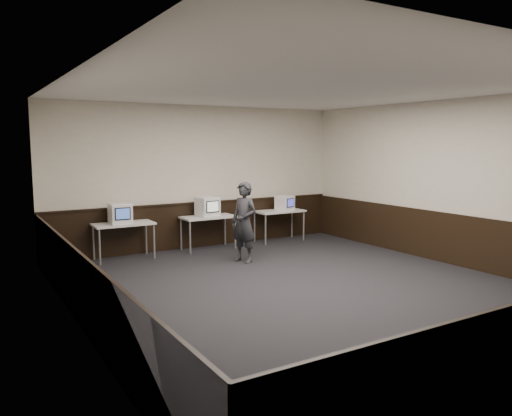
{
  "coord_description": "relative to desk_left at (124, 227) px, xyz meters",
  "views": [
    {
      "loc": [
        -4.73,
        -6.35,
        2.34
      ],
      "look_at": [
        0.04,
        1.6,
        1.15
      ],
      "focal_mm": 35.0,
      "sensor_mm": 36.0,
      "label": 1
    }
  ],
  "objects": [
    {
      "name": "left_wall",
      "position": [
        -1.6,
        -3.6,
        0.92
      ],
      "size": [
        0.0,
        8.0,
        8.0
      ],
      "primitive_type": "plane",
      "rotation": [
        1.57,
        0.0,
        1.57
      ],
      "color": "beige",
      "rests_on": "ground"
    },
    {
      "name": "back_wall",
      "position": [
        1.9,
        0.4,
        0.92
      ],
      "size": [
        7.0,
        0.0,
        7.0
      ],
      "primitive_type": "plane",
      "rotation": [
        1.57,
        0.0,
        0.0
      ],
      "color": "beige",
      "rests_on": "ground"
    },
    {
      "name": "wainscot_right",
      "position": [
        5.38,
        -3.6,
        -0.18
      ],
      "size": [
        0.04,
        7.98,
        1.0
      ],
      "primitive_type": "cube",
      "color": "black",
      "rests_on": "right_wall"
    },
    {
      "name": "wainscot_rail",
      "position": [
        1.9,
        0.36,
        0.34
      ],
      "size": [
        6.98,
        0.06,
        0.04
      ],
      "primitive_type": "cube",
      "color": "black",
      "rests_on": "wainscot_back"
    },
    {
      "name": "ceiling",
      "position": [
        1.9,
        -3.6,
        2.52
      ],
      "size": [
        8.0,
        8.0,
        0.0
      ],
      "primitive_type": "plane",
      "rotation": [
        3.14,
        0.0,
        0.0
      ],
      "color": "white",
      "rests_on": "back_wall"
    },
    {
      "name": "desk_center",
      "position": [
        1.9,
        0.0,
        0.0
      ],
      "size": [
        1.2,
        0.6,
        0.75
      ],
      "color": "silver",
      "rests_on": "ground"
    },
    {
      "name": "emac_right",
      "position": [
        3.93,
        -0.04,
        0.25
      ],
      "size": [
        0.43,
        0.45,
        0.35
      ],
      "rotation": [
        0.0,
        0.0,
        0.25
      ],
      "color": "white",
      "rests_on": "desk_right"
    },
    {
      "name": "emac_center",
      "position": [
        1.89,
        0.0,
        0.29
      ],
      "size": [
        0.47,
        0.5,
        0.43
      ],
      "rotation": [
        0.0,
        0.0,
        0.09
      ],
      "color": "white",
      "rests_on": "desk_center"
    },
    {
      "name": "desk_right",
      "position": [
        3.8,
        0.0,
        0.0
      ],
      "size": [
        1.2,
        0.6,
        0.75
      ],
      "color": "silver",
      "rests_on": "ground"
    },
    {
      "name": "wainscot_left",
      "position": [
        -1.58,
        -3.6,
        -0.18
      ],
      "size": [
        0.04,
        7.98,
        1.0
      ],
      "primitive_type": "cube",
      "color": "black",
      "rests_on": "left_wall"
    },
    {
      "name": "person",
      "position": [
        1.99,
        -1.45,
        0.12
      ],
      "size": [
        0.56,
        0.68,
        1.6
      ],
      "primitive_type": "imported",
      "rotation": [
        0.0,
        0.0,
        -1.21
      ],
      "color": "#25252A",
      "rests_on": "ground"
    },
    {
      "name": "emac_left",
      "position": [
        -0.07,
        -0.04,
        0.28
      ],
      "size": [
        0.43,
        0.46,
        0.41
      ],
      "rotation": [
        0.0,
        0.0,
        -0.04
      ],
      "color": "white",
      "rests_on": "desk_left"
    },
    {
      "name": "right_wall",
      "position": [
        5.4,
        -3.6,
        0.92
      ],
      "size": [
        0.0,
        8.0,
        8.0
      ],
      "primitive_type": "plane",
      "rotation": [
        1.57,
        0.0,
        -1.57
      ],
      "color": "beige",
      "rests_on": "ground"
    },
    {
      "name": "wainscot_back",
      "position": [
        1.9,
        0.38,
        -0.18
      ],
      "size": [
        6.98,
        0.04,
        1.0
      ],
      "primitive_type": "cube",
      "color": "black",
      "rests_on": "back_wall"
    },
    {
      "name": "desk_left",
      "position": [
        0.0,
        0.0,
        0.0
      ],
      "size": [
        1.2,
        0.6,
        0.75
      ],
      "color": "silver",
      "rests_on": "ground"
    },
    {
      "name": "floor",
      "position": [
        1.9,
        -3.6,
        -0.68
      ],
      "size": [
        8.0,
        8.0,
        0.0
      ],
      "primitive_type": "plane",
      "color": "black",
      "rests_on": "ground"
    }
  ]
}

